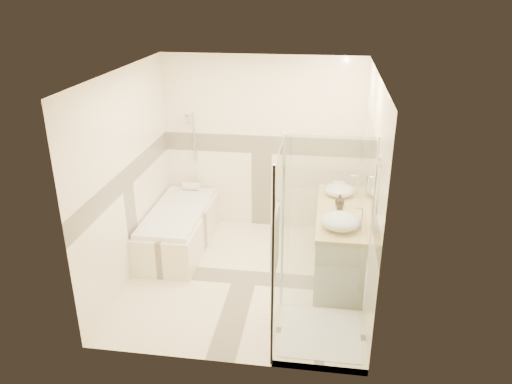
# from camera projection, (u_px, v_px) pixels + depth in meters

# --- Properties ---
(room) EXTENTS (2.82, 3.02, 2.52)m
(room) POSITION_uv_depth(u_px,v_px,m) (249.00, 183.00, 5.69)
(room) COLOR #FEF0CA
(room) RESTS_ON ground
(bathtub) EXTENTS (0.75, 1.70, 0.56)m
(bathtub) POSITION_uv_depth(u_px,v_px,m) (178.00, 226.00, 6.78)
(bathtub) COLOR #FFF0CB
(bathtub) RESTS_ON ground
(vanity) EXTENTS (0.58, 1.62, 0.85)m
(vanity) POSITION_uv_depth(u_px,v_px,m) (339.00, 242.00, 6.13)
(vanity) COLOR white
(vanity) RESTS_ON ground
(shower_enclosure) EXTENTS (0.96, 0.93, 2.04)m
(shower_enclosure) POSITION_uv_depth(u_px,v_px,m) (311.00, 293.00, 4.98)
(shower_enclosure) COLOR #FFF0CB
(shower_enclosure) RESTS_ON ground
(vessel_sink_near) EXTENTS (0.38, 0.38, 0.15)m
(vessel_sink_near) POSITION_uv_depth(u_px,v_px,m) (340.00, 190.00, 6.36)
(vessel_sink_near) COLOR white
(vessel_sink_near) RESTS_ON vanity
(vessel_sink_far) EXTENTS (0.43, 0.43, 0.17)m
(vessel_sink_far) POSITION_uv_depth(u_px,v_px,m) (340.00, 221.00, 5.50)
(vessel_sink_far) COLOR white
(vessel_sink_far) RESTS_ON vanity
(faucet_near) EXTENTS (0.12, 0.03, 0.30)m
(faucet_near) POSITION_uv_depth(u_px,v_px,m) (357.00, 184.00, 6.30)
(faucet_near) COLOR silver
(faucet_near) RESTS_ON vanity
(faucet_far) EXTENTS (0.11, 0.03, 0.27)m
(faucet_far) POSITION_uv_depth(u_px,v_px,m) (361.00, 216.00, 5.45)
(faucet_far) COLOR silver
(faucet_far) RESTS_ON vanity
(amenity_bottle_a) EXTENTS (0.07, 0.07, 0.14)m
(amenity_bottle_a) POSITION_uv_depth(u_px,v_px,m) (340.00, 205.00, 5.95)
(amenity_bottle_a) COLOR black
(amenity_bottle_a) RESTS_ON vanity
(amenity_bottle_b) EXTENTS (0.14, 0.14, 0.15)m
(amenity_bottle_b) POSITION_uv_depth(u_px,v_px,m) (340.00, 200.00, 6.06)
(amenity_bottle_b) COLOR black
(amenity_bottle_b) RESTS_ON vanity
(folded_towels) EXTENTS (0.16, 0.25, 0.08)m
(folded_towels) POSITION_uv_depth(u_px,v_px,m) (339.00, 187.00, 6.56)
(folded_towels) COLOR white
(folded_towels) RESTS_ON vanity
(rolled_towel) EXTENTS (0.24, 0.11, 0.11)m
(rolled_towel) POSITION_uv_depth(u_px,v_px,m) (191.00, 186.00, 7.30)
(rolled_towel) COLOR white
(rolled_towel) RESTS_ON bathtub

